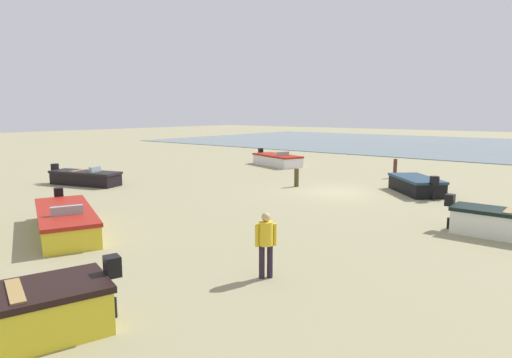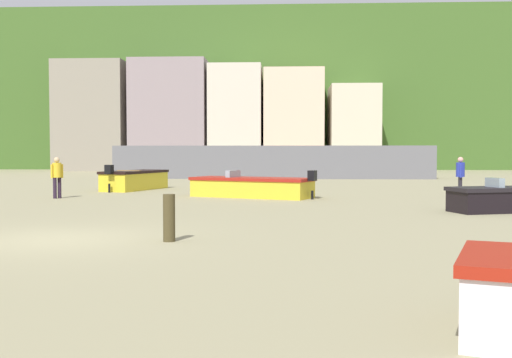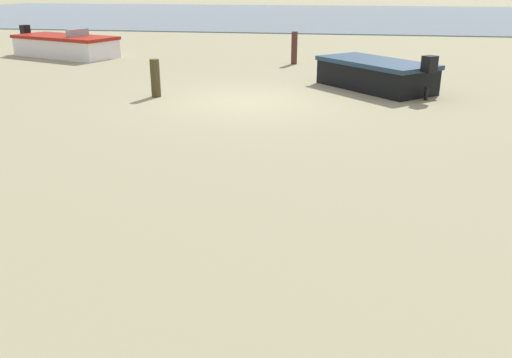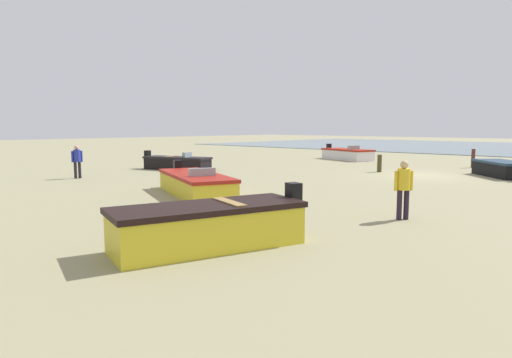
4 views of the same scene
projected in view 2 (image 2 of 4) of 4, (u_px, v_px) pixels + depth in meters
name	position (u px, v px, depth m)	size (l,w,h in m)	color
ground_plane	(53.00, 240.00, 12.90)	(160.00, 160.00, 0.00)	gray
headland_hill	(247.00, 101.00, 78.40)	(90.00, 32.00, 16.53)	#3D5F25
harbor_pier	(273.00, 162.00, 42.60)	(21.65, 2.40, 2.23)	slate
townhouse_left	(96.00, 117.00, 60.53)	(6.62, 6.61, 10.41)	gray
townhouse_centre_left	(172.00, 116.00, 60.06)	(7.15, 6.38, 10.50)	gray
townhouse_centre	(236.00, 119.00, 59.21)	(4.93, 5.25, 9.93)	beige
townhouse_centre_right	(294.00, 121.00, 58.93)	(5.54, 5.20, 9.53)	beige
townhouse_far_right	(353.00, 129.00, 59.51)	(4.53, 6.84, 8.02)	beige
boat_yellow_0	(252.00, 187.00, 24.97)	(5.20, 3.49, 1.12)	gold
boat_yellow_3	(135.00, 180.00, 29.77)	(2.66, 4.38, 1.24)	gold
mooring_post_mid_beach	(169.00, 218.00, 12.67)	(0.25, 0.25, 0.97)	#443B20
beach_walker_foreground	(57.00, 174.00, 24.34)	(0.48, 0.48, 1.62)	#281B2C
beach_walker_distant	(460.00, 174.00, 24.98)	(0.40, 0.54, 1.62)	black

